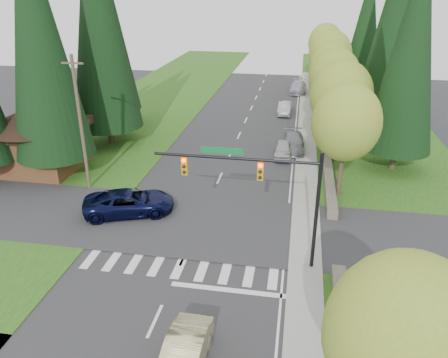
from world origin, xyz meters
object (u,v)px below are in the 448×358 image
(parked_car_d, at_px, (285,107))
(parked_car_e, at_px, (298,87))
(parked_car_b, at_px, (293,142))
(suv_navy, at_px, (129,203))
(sedan_champagne, at_px, (183,358))
(parked_car_c, at_px, (284,109))
(parked_car_a, at_px, (283,150))

(parked_car_d, distance_m, parked_car_e, 10.68)
(parked_car_b, relative_size, parked_car_e, 0.95)
(suv_navy, bearing_deg, sedan_champagne, -170.21)
(sedan_champagne, distance_m, parked_car_c, 38.98)
(parked_car_b, bearing_deg, parked_car_c, 93.80)
(suv_navy, distance_m, parked_car_c, 28.19)
(parked_car_b, height_order, parked_car_c, parked_car_b)
(parked_car_d, bearing_deg, parked_car_b, -78.09)
(parked_car_b, bearing_deg, parked_car_e, 87.27)
(parked_car_d, height_order, parked_car_e, parked_car_e)
(parked_car_b, xyz_separation_m, parked_car_c, (-1.40, 12.22, -0.06))
(parked_car_b, relative_size, parked_car_d, 1.35)
(parked_car_e, bearing_deg, parked_car_d, -96.22)
(parked_car_b, xyz_separation_m, parked_car_e, (0.00, 23.85, 0.04))
(sedan_champagne, relative_size, parked_car_b, 0.88)
(suv_navy, xyz_separation_m, parked_car_a, (9.73, 12.54, -0.16))
(sedan_champagne, height_order, parked_car_e, parked_car_e)
(suv_navy, relative_size, parked_car_c, 1.45)
(sedan_champagne, height_order, parked_car_d, sedan_champagne)
(parked_car_a, xyz_separation_m, parked_car_b, (0.81, 1.90, 0.07))
(sedan_champagne, bearing_deg, suv_navy, 120.95)
(parked_car_a, bearing_deg, sedan_champagne, -96.25)
(suv_navy, distance_m, parked_car_a, 15.88)
(suv_navy, xyz_separation_m, parked_car_d, (9.14, 27.71, -0.19))
(parked_car_d, bearing_deg, suv_navy, -102.38)
(parked_car_a, distance_m, parked_car_d, 15.17)
(parked_car_c, distance_m, parked_car_e, 11.71)
(parked_car_a, height_order, parked_car_b, parked_car_b)
(parked_car_d, bearing_deg, parked_car_e, 88.35)
(sedan_champagne, height_order, suv_navy, suv_navy)
(sedan_champagne, bearing_deg, parked_car_a, 84.91)
(parked_car_b, height_order, parked_car_d, parked_car_b)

